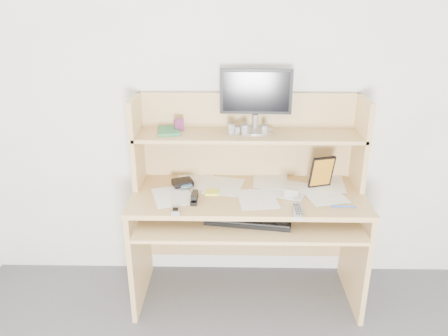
{
  "coord_description": "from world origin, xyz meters",
  "views": [
    {
      "loc": [
        -0.1,
        -0.91,
        1.86
      ],
      "look_at": [
        -0.15,
        1.43,
        0.93
      ],
      "focal_mm": 35.0,
      "sensor_mm": 36.0,
      "label": 1
    }
  ],
  "objects_px": {
    "desk": "(248,196)",
    "monitor": "(256,98)",
    "game_case": "(322,172)",
    "tv_remote": "(298,211)",
    "keyboard": "(248,219)"
  },
  "relations": [
    {
      "from": "monitor",
      "to": "keyboard",
      "type": "bearing_deg",
      "value": -95.21
    },
    {
      "from": "game_case",
      "to": "monitor",
      "type": "height_order",
      "value": "monitor"
    },
    {
      "from": "game_case",
      "to": "monitor",
      "type": "relative_size",
      "value": 0.47
    },
    {
      "from": "keyboard",
      "to": "game_case",
      "type": "bearing_deg",
      "value": 38.05
    },
    {
      "from": "game_case",
      "to": "monitor",
      "type": "distance_m",
      "value": 0.6
    },
    {
      "from": "tv_remote",
      "to": "game_case",
      "type": "relative_size",
      "value": 0.88
    },
    {
      "from": "desk",
      "to": "game_case",
      "type": "height_order",
      "value": "desk"
    },
    {
      "from": "desk",
      "to": "monitor",
      "type": "relative_size",
      "value": 3.21
    },
    {
      "from": "desk",
      "to": "tv_remote",
      "type": "xyz_separation_m",
      "value": [
        0.26,
        -0.34,
        0.07
      ]
    },
    {
      "from": "desk",
      "to": "monitor",
      "type": "height_order",
      "value": "monitor"
    },
    {
      "from": "tv_remote",
      "to": "monitor",
      "type": "distance_m",
      "value": 0.74
    },
    {
      "from": "game_case",
      "to": "tv_remote",
      "type": "bearing_deg",
      "value": -136.0
    },
    {
      "from": "desk",
      "to": "tv_remote",
      "type": "distance_m",
      "value": 0.44
    },
    {
      "from": "keyboard",
      "to": "game_case",
      "type": "relative_size",
      "value": 2.45
    },
    {
      "from": "monitor",
      "to": "game_case",
      "type": "bearing_deg",
      "value": -17.2
    }
  ]
}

